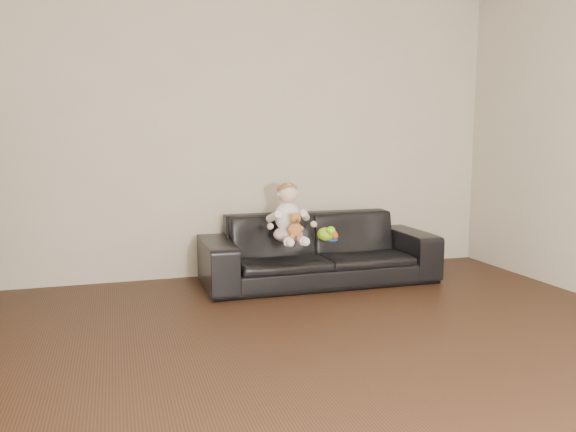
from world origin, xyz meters
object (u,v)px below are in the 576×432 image
object	(u,v)px
sofa	(319,249)
baby	(288,216)
toy_blue_disc	(331,239)
teddy_bear	(295,226)
toy_green	(325,234)
toy_rattle	(334,236)

from	to	relation	value
sofa	baby	world-z (taller)	baby
toy_blue_disc	teddy_bear	bearing A→B (deg)	-159.74
toy_green	toy_blue_disc	size ratio (longest dim) A/B	1.49
sofa	toy_blue_disc	xyz separation A→B (m)	(0.07, -0.13, 0.10)
baby	teddy_bear	size ratio (longest dim) A/B	2.42
baby	toy_blue_disc	bearing A→B (deg)	4.26
sofa	teddy_bear	distance (m)	0.47
teddy_bear	baby	bearing A→B (deg)	109.54
baby	teddy_bear	xyz separation A→B (m)	(0.01, -0.15, -0.06)
toy_rattle	toy_blue_disc	world-z (taller)	toy_rattle
toy_green	toy_rattle	size ratio (longest dim) A/B	2.45
baby	toy_rattle	size ratio (longest dim) A/B	7.34
sofa	toy_blue_disc	bearing A→B (deg)	-61.17
teddy_bear	toy_blue_disc	size ratio (longest dim) A/B	1.85
sofa	baby	size ratio (longest dim) A/B	4.05
sofa	toy_rattle	size ratio (longest dim) A/B	29.71
teddy_bear	toy_rattle	distance (m)	0.45
toy_green	toy_rattle	world-z (taller)	toy_green
toy_green	toy_blue_disc	xyz separation A→B (m)	(0.06, 0.01, -0.05)
sofa	toy_rattle	bearing A→B (deg)	-45.90
sofa	toy_blue_disc	world-z (taller)	sofa
teddy_bear	toy_blue_disc	world-z (taller)	teddy_bear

